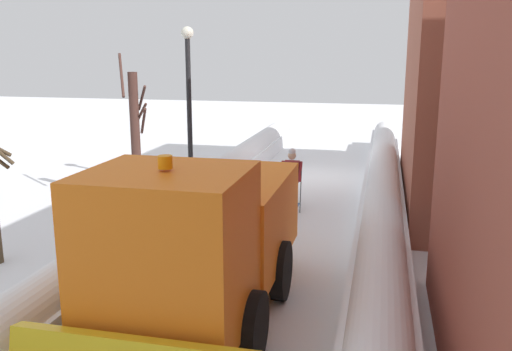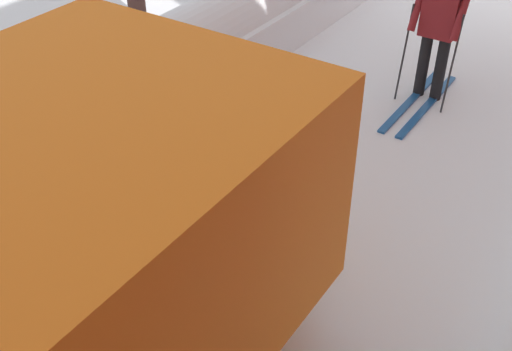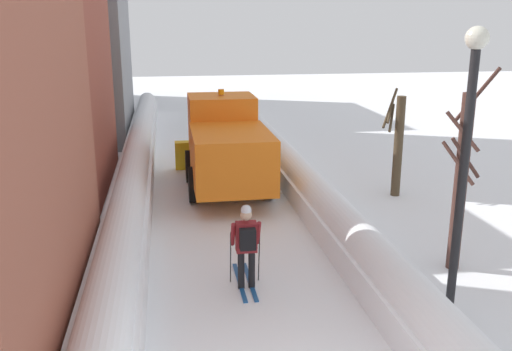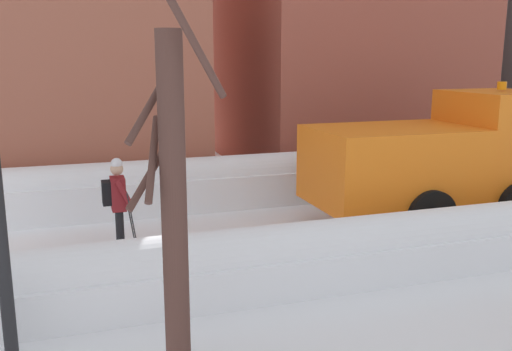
{
  "view_description": "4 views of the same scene",
  "coord_description": "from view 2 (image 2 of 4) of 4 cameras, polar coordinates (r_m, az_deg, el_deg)",
  "views": [
    {
      "loc": [
        -2.51,
        19.34,
        4.47
      ],
      "look_at": [
        0.32,
        7.26,
        1.65
      ],
      "focal_mm": 38.23,
      "sensor_mm": 36.0,
      "label": 1
    },
    {
      "loc": [
        -2.12,
        11.32,
        3.87
      ],
      "look_at": [
        -0.12,
        8.31,
        1.23
      ],
      "focal_mm": 43.82,
      "sensor_mm": 36.0,
      "label": 2
    },
    {
      "loc": [
        -1.52,
        -6.11,
        5.35
      ],
      "look_at": [
        0.64,
        7.21,
        1.57
      ],
      "focal_mm": 39.07,
      "sensor_mm": 36.0,
      "label": 3
    },
    {
      "loc": [
        10.37,
        3.52,
        3.62
      ],
      "look_at": [
        -0.43,
        7.13,
        1.21
      ],
      "focal_mm": 38.97,
      "sensor_mm": 36.0,
      "label": 4
    }
  ],
  "objects": [
    {
      "name": "skier",
      "position": [
        7.9,
        16.46,
        13.38
      ],
      "size": [
        0.62,
        1.8,
        1.81
      ],
      "color": "black",
      "rests_on": "ground"
    }
  ]
}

